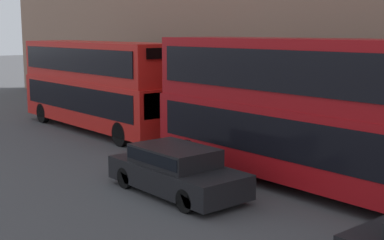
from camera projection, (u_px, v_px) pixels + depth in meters
bus_leading at (309, 107)px, 15.76m from camera, size 2.59×11.31×4.45m
bus_second_in_queue at (98, 82)px, 25.09m from camera, size 2.59×10.63×4.17m
car_hatchback at (176, 169)px, 15.43m from camera, size 1.87×4.50×1.38m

